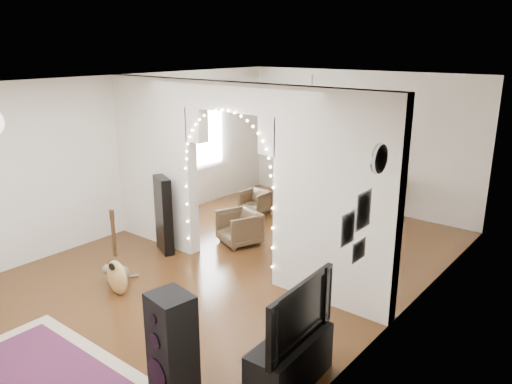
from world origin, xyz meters
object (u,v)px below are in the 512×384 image
Objects in this scene: acoustic_guitar at (116,264)px; dining_chair_left at (256,202)px; dining_chair_right at (239,228)px; bookcase at (320,163)px; media_console at (290,362)px; floor_speaker at (172,345)px; dining_table at (367,182)px.

acoustic_guitar is 3.75m from dining_chair_left.
bookcase is at bearing 115.43° from dining_chair_right.
media_console is at bearing -46.97° from dining_chair_left.
acoustic_guitar reaches higher than media_console.
bookcase reaches higher than media_console.
bookcase reaches higher than floor_speaker.
floor_speaker is at bearing -37.58° from dining_chair_right.
acoustic_guitar is at bearing 166.41° from floor_speaker.
dining_chair_right is at bearing -60.67° from dining_chair_left.
acoustic_guitar reaches higher than floor_speaker.
dining_table reaches higher than media_console.
dining_table is at bearing 5.54° from bookcase.
dining_chair_left is at bearing 140.22° from dining_chair_right.
dining_chair_right is (0.75, -1.37, 0.05)m from dining_chair_left.
acoustic_guitar is 2.20m from floor_speaker.
acoustic_guitar is 0.60× the size of bookcase.
dining_table is (-0.93, 5.74, 0.17)m from floor_speaker.
media_console is at bearing -45.46° from bookcase.
dining_chair_right is at bearing 84.92° from acoustic_guitar.
acoustic_guitar is 1.00× the size of media_console.
dining_chair_left is (-1.74, -1.21, -0.45)m from dining_table.
dining_table reaches higher than dining_chair_right.
dining_chair_right is (-1.91, 3.17, -0.23)m from floor_speaker.
bookcase is (-0.08, 5.10, 0.39)m from acoustic_guitar.
dining_chair_right is at bearing -111.28° from dining_table.
dining_chair_left is at bearing 129.54° from floor_speaker.
dining_table is 1.96× the size of dining_chair_right.
floor_speaker reaches higher than media_console.
acoustic_guitar is 2.83m from media_console.
dining_chair_right is at bearing 130.19° from floor_speaker.
floor_speaker is 2.02× the size of dining_chair_left.
floor_speaker reaches higher than dining_chair_left.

